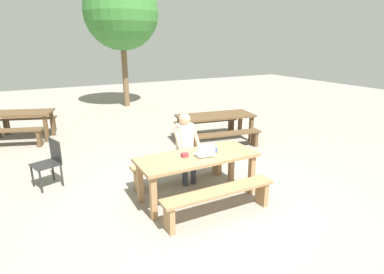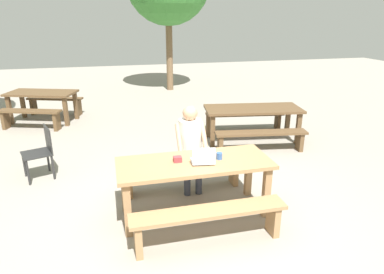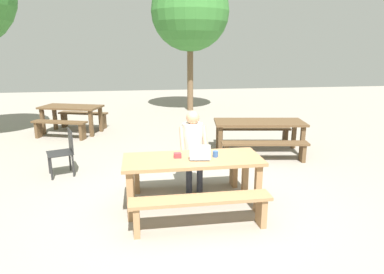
# 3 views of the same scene
# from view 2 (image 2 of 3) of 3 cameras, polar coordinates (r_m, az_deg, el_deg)

# --- Properties ---
(ground_plane) EXTENTS (30.00, 30.00, 0.00)m
(ground_plane) POSITION_cam_2_polar(r_m,az_deg,el_deg) (4.85, 0.38, -12.45)
(ground_plane) COLOR gray
(picnic_table_front) EXTENTS (2.02, 0.81, 0.77)m
(picnic_table_front) POSITION_cam_2_polar(r_m,az_deg,el_deg) (4.54, 0.40, -5.36)
(picnic_table_front) COLOR #9E754C
(picnic_table_front) RESTS_ON ground
(bench_near) EXTENTS (1.86, 0.30, 0.46)m
(bench_near) POSITION_cam_2_polar(r_m,az_deg,el_deg) (4.11, 2.84, -13.33)
(bench_near) COLOR #9E754C
(bench_near) RESTS_ON ground
(bench_far) EXTENTS (1.86, 0.30, 0.46)m
(bench_far) POSITION_cam_2_polar(r_m,az_deg,el_deg) (5.28, -1.48, -5.38)
(bench_far) COLOR #9E754C
(bench_far) RESTS_ON ground
(laptop) EXTENTS (0.32, 0.29, 0.24)m
(laptop) POSITION_cam_2_polar(r_m,az_deg,el_deg) (4.41, 1.85, -3.72)
(laptop) COLOR silver
(laptop) RESTS_ON picnic_table_front
(small_pouch) EXTENTS (0.11, 0.09, 0.07)m
(small_pouch) POSITION_cam_2_polar(r_m,az_deg,el_deg) (4.47, -2.43, -3.71)
(small_pouch) COLOR #993338
(small_pouch) RESTS_ON picnic_table_front
(coffee_mug) EXTENTS (0.08, 0.08, 0.09)m
(coffee_mug) POSITION_cam_2_polar(r_m,az_deg,el_deg) (4.56, 4.56, -3.17)
(coffee_mug) COLOR #335693
(coffee_mug) RESTS_ON picnic_table_front
(person_seated) EXTENTS (0.45, 0.43, 1.34)m
(person_seated) POSITION_cam_2_polar(r_m,az_deg,el_deg) (5.10, -0.24, -0.85)
(person_seated) COLOR #333847
(person_seated) RESTS_ON ground
(plastic_chair) EXTENTS (0.56, 0.56, 0.86)m
(plastic_chair) POSITION_cam_2_polar(r_m,az_deg,el_deg) (6.17, -23.80, -2.13)
(plastic_chair) COLOR #262626
(plastic_chair) RESTS_ON ground
(picnic_table_mid) EXTENTS (2.12, 1.12, 0.72)m
(picnic_table_mid) POSITION_cam_2_polar(r_m,az_deg,el_deg) (7.41, 10.09, 4.07)
(picnic_table_mid) COLOR brown
(picnic_table_mid) RESTS_ON ground
(bench_mid_south) EXTENTS (1.84, 0.57, 0.42)m
(bench_mid_south) POSITION_cam_2_polar(r_m,az_deg,el_deg) (6.88, 11.39, 0.09)
(bench_mid_south) COLOR brown
(bench_mid_south) RESTS_ON ground
(bench_mid_north) EXTENTS (1.84, 0.57, 0.42)m
(bench_mid_north) POSITION_cam_2_polar(r_m,az_deg,el_deg) (8.12, 8.73, 3.29)
(bench_mid_north) COLOR brown
(bench_mid_north) RESTS_ON ground
(picnic_table_rear) EXTENTS (1.81, 1.28, 0.77)m
(picnic_table_rear) POSITION_cam_2_polar(r_m,az_deg,el_deg) (9.41, -23.73, 6.14)
(picnic_table_rear) COLOR brown
(picnic_table_rear) RESTS_ON ground
(bench_rear_south) EXTENTS (1.49, 0.76, 0.47)m
(bench_rear_south) POSITION_cam_2_polar(r_m,az_deg,el_deg) (8.94, -25.36, 3.26)
(bench_rear_south) COLOR brown
(bench_rear_south) RESTS_ON ground
(bench_rear_north) EXTENTS (1.49, 0.76, 0.47)m
(bench_rear_north) POSITION_cam_2_polar(r_m,az_deg,el_deg) (10.03, -21.80, 5.38)
(bench_rear_north) COLOR brown
(bench_rear_north) RESTS_ON ground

